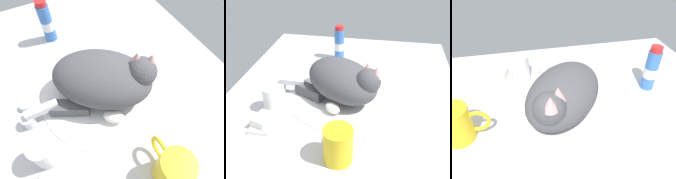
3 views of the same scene
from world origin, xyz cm
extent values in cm
cube|color=silver|center=(0.00, 0.00, -1.50)|extent=(110.00, 82.50, 3.00)
cylinder|color=white|center=(0.00, 0.00, 0.36)|extent=(36.82, 36.82, 0.72)
cylinder|color=silver|center=(0.00, 22.17, 1.80)|extent=(3.60, 3.60, 3.60)
cube|color=silver|center=(0.00, 17.80, 4.60)|extent=(2.00, 8.76, 2.00)
cylinder|color=silver|center=(-5.66, 22.17, 0.90)|extent=(2.80, 2.80, 1.80)
cylinder|color=silver|center=(5.66, 22.17, 0.90)|extent=(2.80, 2.80, 1.80)
ellipsoid|color=#4C4C51|center=(0.00, 0.00, 7.25)|extent=(31.28, 33.05, 13.07)
sphere|color=#4C4C51|center=(-5.34, -9.09, 10.85)|extent=(11.30, 11.30, 8.06)
ellipsoid|color=white|center=(-4.36, -7.82, 8.89)|extent=(6.71, 6.85, 4.43)
cone|color=#DB9E9E|center=(-3.12, -8.52, 14.27)|extent=(5.09, 5.09, 3.63)
cone|color=#DB9E9E|center=(-5.34, -11.39, 14.27)|extent=(5.09, 5.09, 3.63)
cube|color=#4C4C51|center=(-1.69, 11.01, 2.52)|extent=(8.11, 11.31, 3.60)
ellipsoid|color=white|center=(-9.73, 1.37, 2.34)|extent=(6.28, 6.63, 3.24)
cylinder|color=yellow|center=(-28.20, -3.71, 4.98)|extent=(7.72, 7.72, 9.97)
torus|color=yellow|center=(-23.14, -3.71, 4.98)|extent=(6.58, 1.00, 6.58)
cylinder|color=white|center=(-11.00, 20.64, 4.44)|extent=(6.03, 6.03, 8.87)
cube|color=white|center=(-19.13, 20.84, 0.60)|extent=(9.00, 6.40, 1.20)
cube|color=silver|center=(-19.13, 20.84, 2.46)|extent=(7.17, 6.29, 2.51)
cylinder|color=#3870C6|center=(30.17, 6.18, 6.72)|extent=(4.21, 4.21, 13.45)
cylinder|color=white|center=(30.17, 6.18, 6.05)|extent=(4.30, 4.30, 3.36)
cylinder|color=red|center=(30.17, 6.18, 14.35)|extent=(3.58, 3.58, 1.80)
camera|label=1|loc=(-29.92, 12.56, 51.43)|focal=31.86mm
camera|label=2|loc=(-76.30, -12.34, 53.21)|focal=42.76mm
camera|label=3|loc=(-9.73, -45.52, 44.80)|focal=34.64mm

